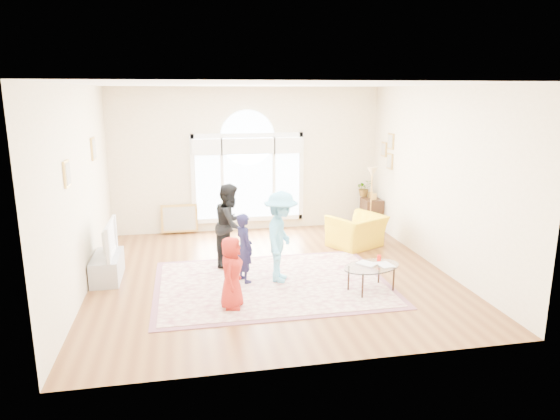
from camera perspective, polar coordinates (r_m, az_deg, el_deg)
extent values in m
plane|color=brown|center=(8.73, -1.01, -7.34)|extent=(6.00, 6.00, 0.00)
plane|color=beige|center=(11.23, -3.71, 5.73)|extent=(6.00, 0.00, 6.00)
plane|color=beige|center=(5.45, 4.43, -2.53)|extent=(6.00, 0.00, 6.00)
plane|color=beige|center=(8.34, -21.83, 2.12)|extent=(0.00, 6.00, 6.00)
plane|color=beige|center=(9.29, 17.52, 3.53)|extent=(0.00, 6.00, 6.00)
plane|color=white|center=(8.17, -1.10, 14.15)|extent=(6.00, 6.00, 0.00)
cube|color=white|center=(11.45, -3.59, -1.01)|extent=(2.50, 0.08, 0.10)
cube|color=white|center=(11.13, -3.73, 8.51)|extent=(2.50, 0.08, 0.10)
cube|color=white|center=(11.17, -9.89, 3.44)|extent=(0.10, 0.08, 2.00)
cube|color=white|center=(11.47, 2.41, 3.88)|extent=(0.10, 0.08, 2.00)
cube|color=#C6E2FF|center=(11.18, -8.22, 3.51)|extent=(0.55, 0.02, 1.80)
cube|color=#C6E2FF|center=(11.40, 0.82, 3.84)|extent=(0.55, 0.02, 1.80)
cube|color=#C6E2FF|center=(11.25, -3.66, 3.68)|extent=(1.10, 0.02, 1.80)
cylinder|color=#C6E2FF|center=(11.14, -3.73, 8.25)|extent=(1.20, 0.02, 1.20)
cube|color=white|center=(11.19, -6.63, 3.56)|extent=(0.07, 0.04, 1.80)
cube|color=white|center=(11.33, -0.71, 3.78)|extent=(0.07, 0.04, 1.80)
cube|color=white|center=(11.00, -8.32, 7.13)|extent=(0.65, 0.12, 0.35)
cube|color=white|center=(11.08, -3.66, 7.29)|extent=(1.20, 0.12, 0.35)
cube|color=white|center=(11.23, 0.91, 7.40)|extent=(0.65, 0.12, 0.35)
cube|color=tan|center=(9.53, -20.57, 6.57)|extent=(0.03, 0.34, 0.40)
cube|color=#ADA38E|center=(9.53, -20.46, 6.58)|extent=(0.01, 0.28, 0.34)
cube|color=tan|center=(7.40, -23.19, 3.83)|extent=(0.03, 0.30, 0.36)
cube|color=#ADA38E|center=(7.39, -23.05, 3.84)|extent=(0.01, 0.24, 0.30)
cube|color=tan|center=(11.06, 12.56, 7.67)|extent=(0.03, 0.28, 0.34)
cube|color=#ADA38E|center=(11.05, 12.47, 7.67)|extent=(0.01, 0.22, 0.28)
cube|color=tan|center=(11.11, 12.45, 5.46)|extent=(0.03, 0.28, 0.34)
cube|color=#ADA38E|center=(11.10, 12.36, 5.46)|extent=(0.01, 0.22, 0.28)
cube|color=tan|center=(11.40, 11.81, 6.80)|extent=(0.03, 0.26, 0.32)
cube|color=#ADA38E|center=(11.39, 11.72, 6.80)|extent=(0.01, 0.20, 0.26)
cube|color=beige|center=(8.31, -0.93, -8.37)|extent=(3.60, 2.60, 0.02)
cube|color=#7C4C58|center=(8.31, -0.93, -8.40)|extent=(3.80, 2.80, 0.01)
cube|color=#9A9CA2|center=(8.93, -19.13, -6.20)|extent=(0.45, 1.00, 0.42)
imported|color=black|center=(8.78, -19.38, -3.12)|extent=(0.13, 1.01, 0.58)
cube|color=#4E79D0|center=(8.77, -18.79, -3.10)|extent=(0.02, 0.82, 0.47)
ellipsoid|color=silver|center=(8.02, 10.42, -6.37)|extent=(1.12, 0.89, 0.02)
cylinder|color=black|center=(8.40, 11.23, -7.00)|extent=(0.03, 0.03, 0.40)
cylinder|color=black|center=(8.04, 7.84, -7.82)|extent=(0.03, 0.03, 0.40)
cylinder|color=black|center=(8.16, 12.85, -7.71)|extent=(0.03, 0.03, 0.40)
cylinder|color=black|center=(7.78, 9.41, -8.61)|extent=(0.03, 0.03, 0.40)
imported|color=#B2A58C|center=(7.96, 9.49, -6.29)|extent=(0.35, 0.36, 0.03)
imported|color=#B2A58C|center=(8.01, 11.24, -6.26)|extent=(0.25, 0.32, 0.02)
cylinder|color=red|center=(8.19, 11.25, -5.46)|extent=(0.07, 0.07, 0.12)
imported|color=yellow|center=(10.26, 8.76, -2.41)|extent=(1.30, 1.24, 0.65)
cube|color=black|center=(11.66, 10.39, -0.43)|extent=(0.40, 0.50, 0.70)
cylinder|color=black|center=(11.30, 10.20, -2.66)|extent=(0.20, 0.20, 0.02)
cylinder|color=gold|center=(11.13, 10.34, 0.63)|extent=(0.02, 0.02, 1.35)
cone|color=#CCB284|center=(11.00, 10.50, 4.32)|extent=(0.28, 0.28, 0.22)
cylinder|color=white|center=(11.92, 9.49, -0.10)|extent=(0.20, 0.20, 0.70)
imported|color=#33722D|center=(11.80, 9.59, 2.49)|extent=(0.39, 0.34, 0.40)
cube|color=tan|center=(11.37, -11.34, -2.65)|extent=(0.80, 0.14, 0.62)
imported|color=#AC2219|center=(7.26, -5.56, -7.13)|extent=(0.48, 0.60, 1.07)
imported|color=#19183A|center=(8.21, -4.11, -4.32)|extent=(0.40, 0.49, 1.16)
imported|color=black|center=(8.99, -5.69, -1.67)|extent=(0.79, 0.88, 1.49)
imported|color=#5EBBE4|center=(8.17, 0.10, -3.07)|extent=(0.88, 1.11, 1.51)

